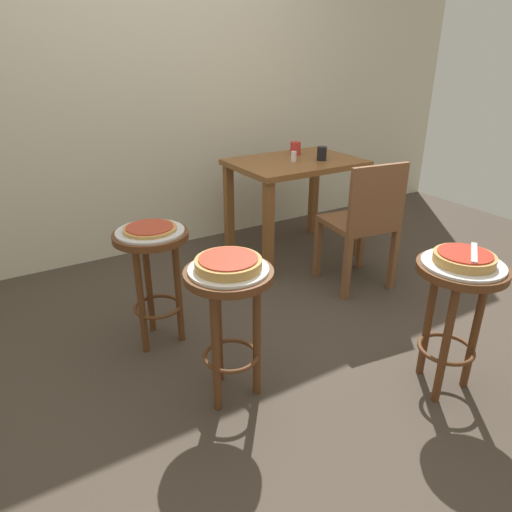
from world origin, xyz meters
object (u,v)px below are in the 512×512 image
Objects in this scene: pizza_leftside at (150,228)px; dining_table at (295,177)px; serving_plate_foreground at (463,264)px; pizza_foreground at (464,258)px; condiment_shaker at (294,156)px; serving_plate_leftside at (150,231)px; cup_far_edge at (296,148)px; stool_leftside at (153,262)px; pizza_server_knife at (474,252)px; stool_foreground at (456,299)px; serving_plate_middle at (228,269)px; wooden_chair at (364,221)px; pizza_middle at (228,263)px; cup_near_edge at (322,153)px; stool_middle at (229,305)px.

pizza_leftside is 1.46m from dining_table.
serving_plate_foreground is 1.30× the size of pizza_leftside.
pizza_foreground is at bearing -46.72° from pizza_leftside.
condiment_shaker is (-0.03, -0.03, 0.16)m from dining_table.
cup_far_edge is at bearing 27.87° from serving_plate_leftside.
condiment_shaker reaches higher than pizza_foreground.
serving_plate_foreground is 0.54× the size of stool_leftside.
pizza_foreground is 1.15× the size of pizza_server_knife.
stool_foreground is 1.88× the size of serving_plate_middle.
condiment_shaker is (0.29, 1.64, 0.30)m from stool_foreground.
pizza_middle is at bearing -158.09° from wooden_chair.
wooden_chair reaches higher than condiment_shaker.
dining_table is 12.92× the size of condiment_shaker.
serving_plate_foreground reaches higher than stool_leftside.
cup_near_edge is (1.36, 1.09, 0.14)m from serving_plate_middle.
pizza_foreground is 1.87m from cup_far_edge.
cup_near_edge reaches higher than serving_plate_foreground.
pizza_foreground is 1.01m from stool_middle.
serving_plate_foreground is at bearing -103.48° from cup_far_edge.
stool_leftside is 1.45m from condiment_shaker.
serving_plate_middle is 0.60m from serving_plate_leftside.
stool_foreground is 0.69× the size of dining_table.
stool_foreground is 1.86× the size of serving_plate_leftside.
pizza_foreground is at bearing -46.72° from stool_leftside.
pizza_leftside reaches higher than stool_middle.
dining_table is (1.20, 1.20, -0.04)m from serving_plate_middle.
pizza_server_knife is at bearing -28.66° from pizza_middle.
pizza_server_knife is at bearing -33.69° from stool_foreground.
stool_foreground and stool_leftside have the same top height.
cup_far_edge is (1.31, 1.35, 0.14)m from serving_plate_middle.
stool_leftside is at bearing 102.19° from pizza_middle.
cup_near_edge reaches higher than stool_leftside.
dining_table is (1.20, 1.20, 0.13)m from stool_middle.
pizza_server_knife is (-0.30, -1.69, 0.09)m from dining_table.
condiment_shaker is 0.32× the size of pizza_server_knife.
pizza_server_knife reaches higher than serving_plate_middle.
serving_plate_leftside is at bearing 97.98° from pizza_server_knife.
serving_plate_foreground is 0.54× the size of stool_middle.
serving_plate_foreground is 1.00× the size of serving_plate_leftside.
pizza_server_knife is (0.90, -0.49, 0.23)m from stool_middle.
pizza_server_knife is (0.03, -0.02, 0.06)m from serving_plate_foreground.
stool_middle is at bearing 90.00° from pizza_middle.
stool_middle is at bearing 115.73° from pizza_server_knife.
pizza_server_knife reaches higher than pizza_middle.
pizza_server_knife is (0.03, -0.02, 0.23)m from stool_foreground.
cup_near_edge is 1.65m from pizza_server_knife.
stool_foreground is 1.00× the size of stool_leftside.
serving_plate_leftside is 1.39m from wooden_chair.
stool_middle is 0.62m from serving_plate_leftside.
wooden_chair reaches higher than pizza_server_knife.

